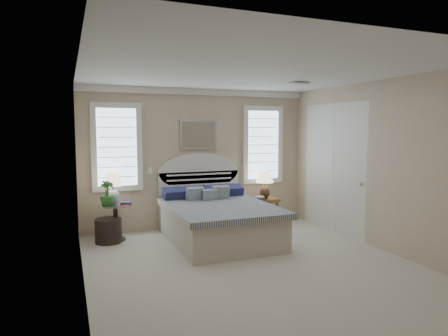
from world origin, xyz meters
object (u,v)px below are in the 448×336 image
side_table_left (116,218)px  floor_pot (108,231)px  bed (217,218)px  lamp_left (113,185)px  lamp_right (265,182)px  nightstand_right (265,205)px

side_table_left → floor_pot: side_table_left is taller
bed → lamp_left: (-1.67, 0.66, 0.58)m
bed → floor_pot: bearing=164.4°
lamp_left → lamp_right: lamp_left is taller
floor_pot → lamp_right: bearing=3.4°
nightstand_right → floor_pot: (-3.08, -0.19, -0.18)m
bed → lamp_left: size_ratio=4.11×
bed → nightstand_right: bed is taller
bed → side_table_left: bearing=160.3°
bed → side_table_left: 1.75m
side_table_left → nightstand_right: size_ratio=1.19×
lamp_right → floor_pot: bearing=-176.6°
nightstand_right → lamp_left: (-2.97, -0.04, 0.58)m
nightstand_right → bed: bearing=-152.0°
bed → lamp_right: bearing=28.0°
nightstand_right → lamp_right: lamp_right is taller
floor_pot → side_table_left: bearing=34.9°
nightstand_right → floor_pot: size_ratio=1.18×
nightstand_right → lamp_right: bearing=-147.4°
side_table_left → nightstand_right: side_table_left is taller
side_table_left → lamp_left: size_ratio=1.14×
bed → nightstand_right: (1.30, 0.69, 0.00)m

